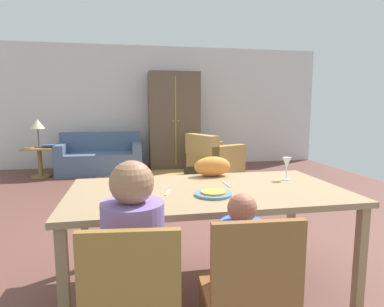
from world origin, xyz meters
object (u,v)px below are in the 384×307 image
Objects in this scene: wine_glass at (287,164)px; armchair at (213,159)px; plate_near_man at (132,196)px; couch at (101,158)px; side_table at (40,158)px; table_lamp at (38,125)px; cat at (212,166)px; book_lower at (49,146)px; person_child at (239,282)px; handbag at (193,174)px; dining_chair_man at (133,302)px; armoire at (174,120)px; plate_near_child at (213,194)px; book_upper at (49,145)px; dining_table at (207,197)px; person_man at (135,278)px; dining_chair_child at (250,289)px.

armchair is (0.38, 3.81, -0.57)m from wine_glass.
couch is at bearing 97.01° from plate_near_man.
couch is 2.85× the size of side_table.
table_lamp reaches higher than armchair.
cat is 1.45× the size of book_lower.
person_child is 2.89× the size of cat.
book_lower is at bearing 160.96° from handbag.
armoire is (1.00, 5.90, 0.56)m from dining_chair_man.
book_upper is at bearing 114.23° from plate_near_child.
table_lamp is 1.69× the size of handbag.
plate_near_child is 1.14× the size of book_lower.
wine_glass is 5.19m from side_table.
person_man is (-0.54, -0.72, -0.19)m from dining_table.
table_lamp is at bearing 110.55° from plate_near_man.
book_upper is at bearing -14.37° from table_lamp.
plate_near_child is 0.78× the size of cat.
book_lower is at bearing 111.89° from person_child.
wine_glass is 0.21× the size of dining_chair_child.
armoire is (1.58, 0.34, 0.75)m from couch.
dining_chair_man is at bearing -72.32° from table_lamp.
person_man is 5.04× the size of book_lower.
person_child is 0.56× the size of couch.
person_man is at bearing 161.89° from dining_chair_child.
person_child is 5.56m from book_lower.
handbag is at bearing 82.08° from person_child.
side_table is at bearing 110.55° from plate_near_man.
wine_glass is at bearing 26.83° from plate_near_child.
table_lamp is 2.45× the size of book_lower.
dining_chair_man is 1.61× the size of table_lamp.
side_table is at bearing 108.37° from person_man.
plate_near_man is at bearing -107.34° from handbag.
plate_near_man is 0.88m from person_child.
dining_table is 4.82m from book_upper.
wine_glass is 0.58× the size of cat.
couch is at bearing 103.63° from dining_table.
side_table is 0.63m from table_lamp.
handbag is (2.83, -0.90, -0.25)m from side_table.
person_man is at bearing -99.77° from armoire.
plate_near_man is 4.73m from book_upper.
plate_near_child is 0.46× the size of table_lamp.
wine_glass is (1.26, 0.30, 0.12)m from plate_near_man.
person_child is at bearing -99.99° from cat.
couch is 7.52× the size of book_lower.
side_table is at bearing 124.91° from wine_glass.
wine_glass is 0.32× the size of side_table.
cat reaches higher than dining_chair_child.
table_lamp is at bearing 172.80° from armchair.
dining_chair_child reaches higher than book_lower.
couch is 0.79× the size of armoire.
plate_near_child is at bearing -65.84° from book_lower.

